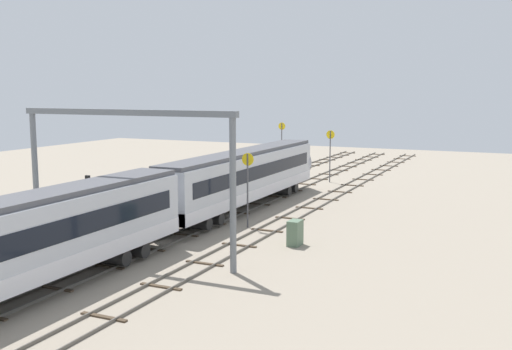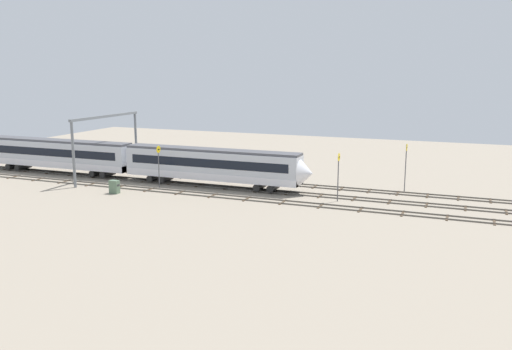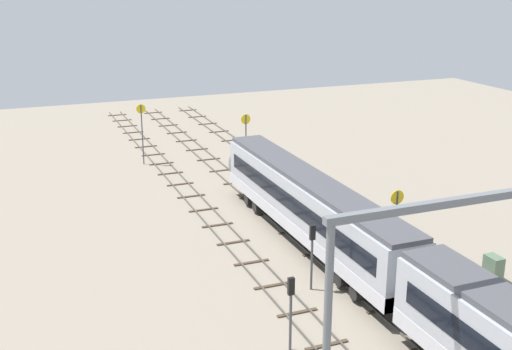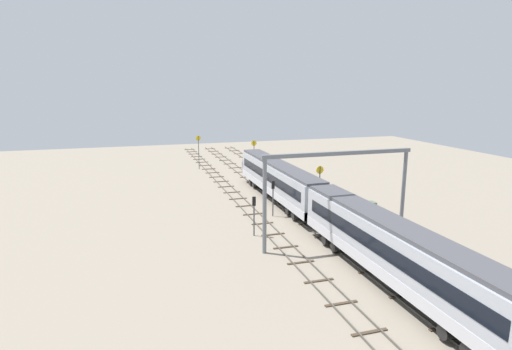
% 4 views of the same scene
% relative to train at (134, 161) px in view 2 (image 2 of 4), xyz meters
% --- Properties ---
extents(ground_plane, '(114.33, 114.33, 0.00)m').
position_rel_train_xyz_m(ground_plane, '(12.07, 0.00, -2.66)').
color(ground_plane, gray).
extents(track_near_foreground, '(98.33, 2.40, 0.16)m').
position_rel_train_xyz_m(track_near_foreground, '(12.07, -4.79, -2.59)').
color(track_near_foreground, '#59544C').
rests_on(track_near_foreground, ground).
extents(track_with_train, '(98.33, 2.40, 0.16)m').
position_rel_train_xyz_m(track_with_train, '(12.07, 0.00, -2.59)').
color(track_with_train, '#59544C').
rests_on(track_with_train, ground).
extents(track_middle, '(98.33, 2.40, 0.16)m').
position_rel_train_xyz_m(track_middle, '(12.07, 4.79, -2.59)').
color(track_middle, '#59544C').
rests_on(track_middle, ground).
extents(train, '(50.40, 3.24, 4.80)m').
position_rel_train_xyz_m(train, '(0.00, 0.00, 0.00)').
color(train, '#B7BCC6').
rests_on(train, ground).
extents(overhead_gantry, '(0.40, 14.65, 8.80)m').
position_rel_train_xyz_m(overhead_gantry, '(-4.31, 0.02, 3.70)').
color(overhead_gantry, slate).
rests_on(overhead_gantry, ground).
extents(speed_sign_near_foreground, '(0.14, 0.90, 5.99)m').
position_rel_train_xyz_m(speed_sign_near_foreground, '(35.51, 6.40, 1.15)').
color(speed_sign_near_foreground, '#4C4C51').
rests_on(speed_sign_near_foreground, ground).
extents(speed_sign_mid_trackside, '(0.14, 0.91, 5.44)m').
position_rel_train_xyz_m(speed_sign_mid_trackside, '(5.84, -3.05, 0.85)').
color(speed_sign_mid_trackside, '#4C4C51').
rests_on(speed_sign_mid_trackside, ground).
extents(speed_sign_far_trackside, '(0.14, 0.92, 5.65)m').
position_rel_train_xyz_m(speed_sign_far_trackside, '(28.96, -1.92, 0.98)').
color(speed_sign_far_trackside, '#4C4C51').
rests_on(speed_sign_far_trackside, ground).
extents(signal_light_trackside_approach, '(0.31, 0.32, 3.99)m').
position_rel_train_xyz_m(signal_light_trackside_approach, '(0.15, 6.67, -0.02)').
color(signal_light_trackside_approach, '#4C4C51').
rests_on(signal_light_trackside_approach, ground).
extents(signal_light_trackside_departure, '(0.31, 0.32, 4.11)m').
position_rel_train_xyz_m(signal_light_trackside_departure, '(5.61, 2.81, 0.06)').
color(signal_light_trackside_departure, '#4C4C51').
rests_on(signal_light_trackside_departure, ground).
extents(relay_cabinet, '(1.16, 0.75, 1.64)m').
position_rel_train_xyz_m(relay_cabinet, '(2.49, -8.01, -1.84)').
color(relay_cabinet, '#597259').
rests_on(relay_cabinet, ground).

